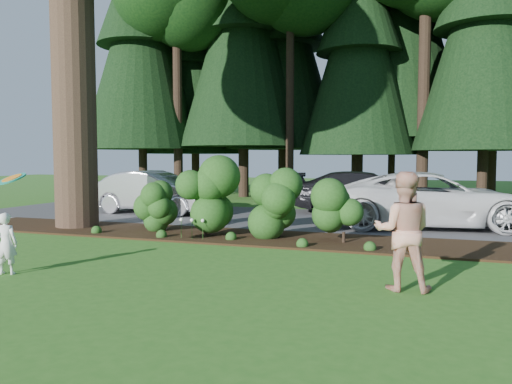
% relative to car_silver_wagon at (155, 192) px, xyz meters
% --- Properties ---
extents(ground, '(80.00, 80.00, 0.00)m').
position_rel_car_silver_wagon_xyz_m(ground, '(4.23, -7.27, -0.81)').
color(ground, '#2A5E1A').
rests_on(ground, ground).
extents(mulch_bed, '(16.00, 2.50, 0.05)m').
position_rel_car_silver_wagon_xyz_m(mulch_bed, '(4.23, -4.02, -0.79)').
color(mulch_bed, black).
rests_on(mulch_bed, ground).
extents(driveway, '(22.00, 6.00, 0.03)m').
position_rel_car_silver_wagon_xyz_m(driveway, '(4.23, 0.23, -0.80)').
color(driveway, '#38383A').
rests_on(driveway, ground).
extents(shrub_row, '(6.53, 1.60, 1.61)m').
position_rel_car_silver_wagon_xyz_m(shrub_row, '(5.00, -4.13, -0.00)').
color(shrub_row, '#1C4013').
rests_on(shrub_row, ground).
extents(lily_cluster, '(0.69, 0.09, 0.57)m').
position_rel_car_silver_wagon_xyz_m(lily_cluster, '(3.93, -4.87, -0.32)').
color(lily_cluster, '#1C4013').
rests_on(lily_cluster, ground).
extents(tree_wall, '(25.66, 12.15, 17.09)m').
position_rel_car_silver_wagon_xyz_m(tree_wall, '(4.48, 9.11, 8.69)').
color(tree_wall, black).
rests_on(tree_wall, ground).
extents(car_silver_wagon, '(4.76, 1.68, 1.56)m').
position_rel_car_silver_wagon_xyz_m(car_silver_wagon, '(0.00, 0.00, 0.00)').
color(car_silver_wagon, '#B8B8BD').
rests_on(car_silver_wagon, driveway).
extents(car_white_suv, '(6.24, 3.64, 1.63)m').
position_rel_car_silver_wagon_xyz_m(car_white_suv, '(9.63, -0.62, 0.03)').
color(car_white_suv, silver).
rests_on(car_white_suv, driveway).
extents(car_dark_suv, '(5.59, 2.97, 1.54)m').
position_rel_car_silver_wagon_xyz_m(car_dark_suv, '(7.36, 2.53, -0.01)').
color(car_dark_suv, black).
rests_on(car_dark_suv, driveway).
extents(child, '(0.46, 0.37, 1.12)m').
position_rel_car_silver_wagon_xyz_m(child, '(2.40, -9.22, -0.25)').
color(child, silver).
rests_on(child, ground).
extents(adult, '(0.96, 0.77, 1.88)m').
position_rel_car_silver_wagon_xyz_m(adult, '(9.17, -7.98, 0.13)').
color(adult, '#C24619').
rests_on(adult, ground).
extents(frisbee, '(0.54, 0.49, 0.28)m').
position_rel_car_silver_wagon_xyz_m(frisbee, '(2.25, -8.89, 0.89)').
color(frisbee, '#167E6B').
rests_on(frisbee, ground).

